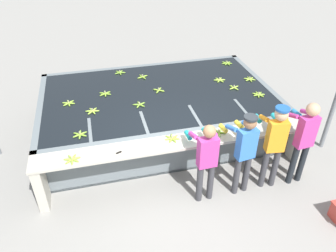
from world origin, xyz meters
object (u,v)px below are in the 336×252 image
Objects in this scene: banana_bunch_floating_4 at (80,134)px; knife_1 at (244,132)px; worker_1 at (245,148)px; knife_0 at (122,151)px; banana_bunch_floating_1 at (234,88)px; banana_bunch_floating_0 at (142,77)px; banana_bunch_floating_3 at (105,94)px; worker_0 at (206,157)px; worker_3 at (304,136)px; banana_bunch_ledge_1 at (172,138)px; banana_bunch_floating_10 at (159,90)px; banana_bunch_floating_6 at (250,79)px; banana_bunch_floating_8 at (219,80)px; banana_bunch_floating_2 at (120,73)px; banana_bunch_floating_9 at (69,103)px; banana_bunch_floating_11 at (227,63)px; worker_2 at (275,140)px; banana_bunch_ledge_2 at (72,159)px; banana_bunch_floating_7 at (259,94)px; banana_bunch_floating_5 at (92,111)px; banana_bunch_ledge_0 at (219,132)px; banana_bunch_floating_12 at (139,105)px.

banana_bunch_floating_4 reaches higher than knife_1.
worker_1 is 2.05m from knife_0.
worker_1 reaches higher than banana_bunch_floating_1.
banana_bunch_floating_3 is (-0.94, -0.63, -0.00)m from banana_bunch_floating_0.
worker_0 is 0.92× the size of worker_3.
worker_3 is 2.29m from banana_bunch_ledge_1.
banana_bunch_floating_0 and banana_bunch_floating_10 have the same top height.
banana_bunch_ledge_1 is at bearing 152.07° from worker_1.
worker_0 reaches higher than banana_bunch_floating_6.
worker_0 is at bearing -115.79° from banana_bunch_floating_8.
banana_bunch_floating_10 is at bearing 130.18° from worker_3.
banana_bunch_floating_10 is (0.72, -1.13, 0.00)m from banana_bunch_floating_2.
banana_bunch_floating_6 is 4.14m from banana_bunch_floating_9.
worker_3 reaches higher than banana_bunch_ledge_1.
worker_0 is 5.53× the size of banana_bunch_floating_8.
banana_bunch_floating_2 is (-0.49, 0.37, -0.00)m from banana_bunch_floating_0.
worker_3 reaches higher than knife_0.
banana_bunch_floating_2 is 0.99× the size of banana_bunch_floating_11.
banana_bunch_floating_10 is (-1.49, 2.39, -0.08)m from worker_2.
banana_bunch_ledge_2 is at bearing 171.45° from worker_1.
banana_bunch_floating_8 is (-0.70, 0.13, 0.00)m from banana_bunch_floating_6.
banana_bunch_floating_11 is 4.30m from knife_0.
worker_1 is 5.70× the size of banana_bunch_floating_9.
banana_bunch_ledge_1 reaches higher than banana_bunch_floating_10.
worker_1 is 5.72× the size of banana_bunch_floating_7.
worker_3 is 3.98m from banana_bunch_floating_5.
worker_1 is 0.61m from banana_bunch_ledge_0.
banana_bunch_floating_6 is at bearing 26.14° from banana_bunch_ledge_2.
banana_bunch_floating_10 is at bearing 160.79° from banana_bunch_floating_7.
worker_3 is at bearing -52.12° from banana_bunch_floating_2.
banana_bunch_ledge_1 is 0.84× the size of knife_0.
banana_bunch_floating_0 is at bearing 76.82° from banana_bunch_floating_12.
banana_bunch_floating_10 is 0.76× the size of knife_0.
banana_bunch_floating_0 is (-1.72, 3.14, -0.08)m from worker_2.
worker_0 reaches higher than banana_bunch_floating_7.
banana_bunch_floating_11 is 1.00× the size of banana_bunch_ledge_2.
banana_bunch_floating_4 is at bearing 136.34° from knife_0.
worker_2 is at bearing -90.09° from banana_bunch_floating_8.
banana_bunch_floating_3 is at bearing 173.53° from banana_bunch_floating_10.
banana_bunch_ledge_2 is 3.03m from knife_1.
banana_bunch_floating_2 is 1.83m from banana_bunch_floating_5.
banana_bunch_floating_3 is 0.99× the size of banana_bunch_floating_4.
banana_bunch_floating_3 is 1.00× the size of banana_bunch_ledge_2.
banana_bunch_floating_9 is at bearing 149.37° from knife_1.
banana_bunch_ledge_1 is at bearing 124.88° from worker_0.
banana_bunch_floating_1 is at bearing 31.27° from knife_0.
worker_0 is 2.56m from banana_bunch_floating_1.
knife_1 is (3.08, -1.83, -0.01)m from banana_bunch_floating_9.
banana_bunch_ledge_1 is (1.77, -1.72, 0.00)m from banana_bunch_floating_9.
banana_bunch_floating_5 and banana_bunch_floating_6 have the same top height.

